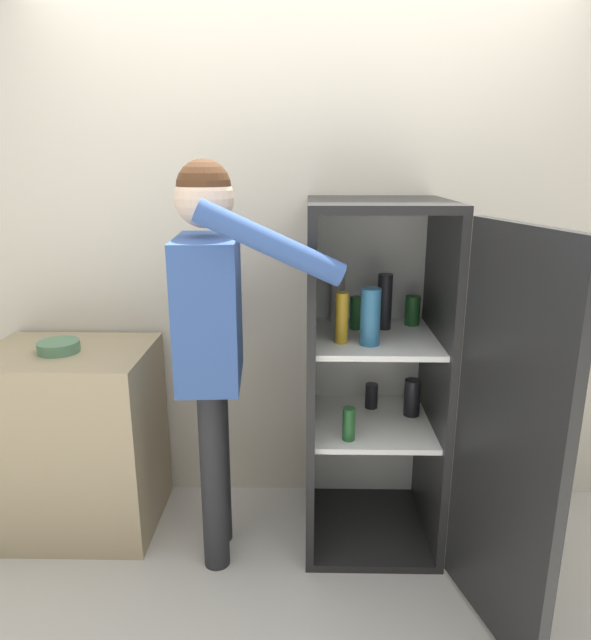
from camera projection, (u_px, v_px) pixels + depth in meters
name	position (u px, v px, depth m)	size (l,w,h in m)	color
ground_plane	(299.00, 624.00, 2.21)	(12.00, 12.00, 0.00)	beige
wall_back	(302.00, 257.00, 2.81)	(7.00, 0.06, 2.55)	beige
refrigerator	(394.00, 382.00, 2.50)	(0.80, 1.22, 1.58)	black
person	(212.00, 318.00, 2.34)	(0.68, 0.58, 1.74)	#262628
counter	(75.00, 439.00, 2.73)	(0.75, 0.58, 0.90)	tan
bowl	(59.00, 347.00, 2.58)	(0.19, 0.19, 0.05)	#517F5B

